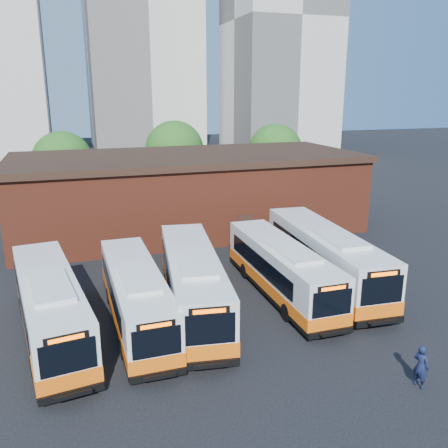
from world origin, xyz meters
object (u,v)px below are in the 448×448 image
object	(u,v)px
bus_west	(136,298)
bus_mideast	(281,271)
bus_farwest	(50,308)
transit_worker	(421,366)
bus_east	(324,258)
bus_midwest	(193,284)

from	to	relation	value
bus_west	bus_mideast	bearing A→B (deg)	6.43
bus_mideast	bus_farwest	bearing A→B (deg)	-174.91
bus_farwest	transit_worker	xyz separation A→B (m)	(14.01, -8.87, -0.56)
bus_west	bus_east	distance (m)	11.83
bus_east	transit_worker	distance (m)	10.83
bus_farwest	transit_worker	world-z (taller)	bus_farwest
bus_farwest	bus_midwest	world-z (taller)	bus_midwest
bus_midwest	bus_east	distance (m)	8.70
bus_west	transit_worker	distance (m)	13.35
bus_farwest	bus_east	world-z (taller)	bus_east
bus_mideast	transit_worker	world-z (taller)	bus_mideast
bus_farwest	bus_mideast	size ratio (longest dim) A/B	1.03
bus_midwest	bus_east	world-z (taller)	bus_east
bus_east	transit_worker	xyz separation A→B (m)	(-1.73, -10.67, -0.69)
bus_midwest	bus_mideast	world-z (taller)	bus_midwest
bus_west	bus_east	bearing A→B (deg)	8.08
bus_west	transit_worker	xyz separation A→B (m)	(9.96, -8.87, -0.50)
bus_farwest	bus_mideast	world-z (taller)	bus_farwest
bus_mideast	bus_east	bearing A→B (deg)	13.27
bus_mideast	transit_worker	distance (m)	10.05
bus_midwest	transit_worker	world-z (taller)	bus_midwest
bus_midwest	transit_worker	xyz separation A→B (m)	(6.88, -9.41, -0.63)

